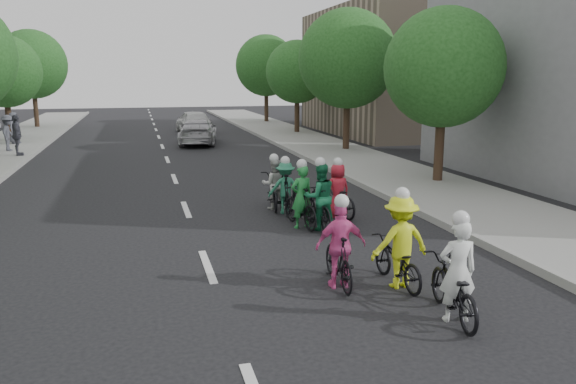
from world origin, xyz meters
name	(u,v)px	position (x,y,z in m)	size (l,w,h in m)	color
ground	(207,266)	(0.00, 0.00, 0.00)	(120.00, 120.00, 0.00)	black
sidewalk_right	(376,168)	(8.00, 10.00, 0.07)	(4.00, 80.00, 0.15)	gray
curb_right	(331,170)	(6.05, 10.00, 0.09)	(0.18, 80.00, 0.18)	#999993
bldg_se	(404,72)	(16.00, 24.00, 4.00)	(10.00, 14.00, 8.00)	gray
tree_l_4	(4,71)	(-8.20, 24.00, 3.96)	(4.00, 4.00, 5.97)	black
tree_l_5	(32,64)	(-8.20, 33.00, 4.52)	(4.80, 4.80, 6.93)	black
tree_r_0	(443,68)	(8.80, 6.60, 3.96)	(4.00, 4.00, 5.97)	black
tree_r_1	(348,59)	(8.80, 15.60, 4.52)	(4.80, 4.80, 6.93)	black
tree_r_2	(297,72)	(8.80, 24.60, 3.96)	(4.00, 4.00, 5.97)	black
tree_r_3	(266,66)	(8.80, 33.60, 4.52)	(4.80, 4.80, 6.93)	black
cyclist_0	(454,284)	(3.38, -3.42, 0.57)	(0.92, 1.89, 1.74)	black
cyclist_1	(319,202)	(3.00, 2.09, 0.67)	(0.81, 1.73, 1.79)	black
cyclist_2	(399,250)	(3.18, -1.92, 0.67)	(1.11, 1.68, 1.82)	black
cyclist_3	(340,253)	(2.15, -1.67, 0.62)	(0.93, 1.63, 1.70)	black
cyclist_4	(337,195)	(3.86, 3.23, 0.56)	(0.97, 1.95, 1.59)	black
cyclist_5	(301,203)	(2.61, 2.38, 0.60)	(0.78, 1.76, 1.72)	black
cyclist_6	(274,189)	(2.43, 4.53, 0.57)	(0.93, 1.94, 1.58)	black
cyclist_7	(285,190)	(2.60, 3.92, 0.63)	(0.98, 1.91, 1.58)	black
follow_car_lead	(198,132)	(1.99, 20.61, 0.70)	(1.96, 4.82, 1.40)	#ADADB2
follow_car_trail	(193,121)	(2.37, 27.11, 0.76)	(1.80, 4.47, 1.52)	silver
spectator_0	(8,133)	(-7.27, 18.99, 1.02)	(1.12, 0.64, 1.73)	#4B4D58
spectator_1	(17,135)	(-6.53, 17.08, 1.08)	(1.08, 0.45, 1.85)	#444550
spectator_2	(14,128)	(-7.61, 22.18, 0.99)	(0.82, 0.53, 1.67)	#555763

